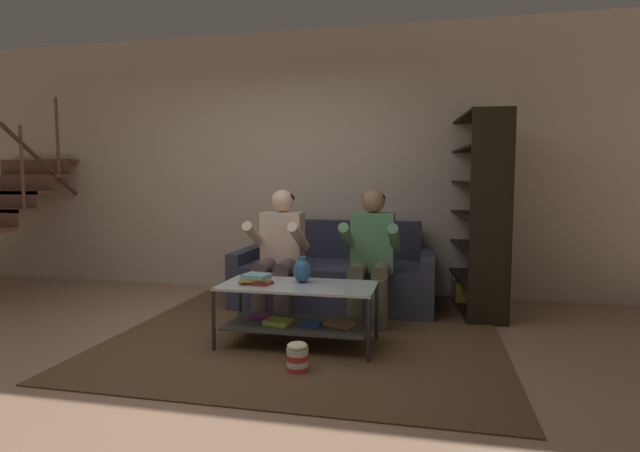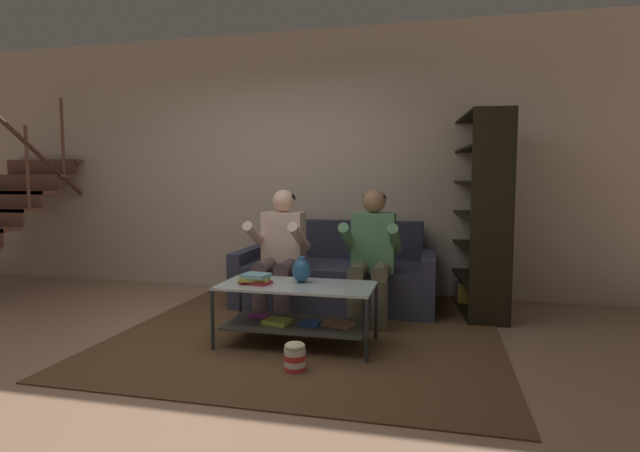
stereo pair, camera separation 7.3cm
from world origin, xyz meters
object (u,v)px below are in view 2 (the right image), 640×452
(vase, at_px, (301,270))
(bookshelf, at_px, (484,224))
(person_seated_left, at_px, (280,247))
(popcorn_tub, at_px, (295,357))
(book_stack, at_px, (255,279))
(couch, at_px, (337,277))
(person_seated_right, at_px, (372,250))
(coffee_table, at_px, (297,306))

(vase, height_order, bookshelf, bookshelf)
(person_seated_left, xyz_separation_m, popcorn_tub, (0.51, -1.29, -0.54))
(person_seated_left, distance_m, book_stack, 0.84)
(vase, bearing_deg, popcorn_tub, -78.59)
(couch, distance_m, bookshelf, 1.52)
(vase, xyz_separation_m, popcorn_tub, (0.12, -0.59, -0.46))
(person_seated_right, xyz_separation_m, coffee_table, (-0.46, -0.78, -0.33))
(person_seated_left, height_order, vase, person_seated_left)
(couch, xyz_separation_m, person_seated_right, (0.42, -0.56, 0.36))
(couch, bearing_deg, coffee_table, -91.61)
(coffee_table, relative_size, bookshelf, 0.62)
(popcorn_tub, bearing_deg, couch, 92.80)
(couch, distance_m, vase, 1.29)
(person_seated_left, bearing_deg, bookshelf, 19.92)
(person_seated_right, height_order, coffee_table, person_seated_right)
(vase, bearing_deg, coffee_table, -95.14)
(book_stack, bearing_deg, coffee_table, 8.26)
(person_seated_right, distance_m, vase, 0.83)
(person_seated_left, xyz_separation_m, bookshelf, (1.83, 0.66, 0.19))
(bookshelf, distance_m, popcorn_tub, 2.47)
(person_seated_left, relative_size, popcorn_tub, 5.89)
(coffee_table, relative_size, book_stack, 4.54)
(person_seated_right, distance_m, book_stack, 1.14)
(coffee_table, height_order, vase, vase)
(couch, bearing_deg, book_stack, -104.21)
(person_seated_left, height_order, popcorn_tub, person_seated_left)
(book_stack, xyz_separation_m, bookshelf, (1.76, 1.49, 0.32))
(person_seated_left, distance_m, person_seated_right, 0.85)
(book_stack, bearing_deg, person_seated_right, 47.00)
(couch, relative_size, coffee_table, 1.68)
(couch, height_order, person_seated_right, person_seated_right)
(popcorn_tub, bearing_deg, person_seated_left, 111.70)
(person_seated_right, relative_size, bookshelf, 0.63)
(person_seated_left, bearing_deg, popcorn_tub, -68.30)
(person_seated_right, bearing_deg, popcorn_tub, -104.46)
(person_seated_right, height_order, book_stack, person_seated_right)
(person_seated_right, height_order, popcorn_tub, person_seated_right)
(vase, bearing_deg, bookshelf, 43.35)
(coffee_table, xyz_separation_m, vase, (0.01, 0.09, 0.26))
(vase, bearing_deg, person_seated_right, 56.97)
(person_seated_left, distance_m, coffee_table, 0.93)
(person_seated_left, height_order, bookshelf, bookshelf)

